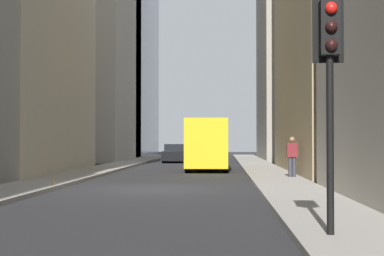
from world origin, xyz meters
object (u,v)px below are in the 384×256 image
delivery_truck (208,145)px  traffic_light_foreground (330,58)px  pedestrian (292,155)px  sedan_black (175,154)px  discarded_bottle (53,182)px

delivery_truck → traffic_light_foreground: 23.46m
traffic_light_foreground → pedestrian: size_ratio=2.31×
sedan_black → discarded_bottle: sedan_black is taller
sedan_black → pedestrian: 21.33m
discarded_bottle → traffic_light_foreground: bearing=-143.7°
delivery_truck → discarded_bottle: 13.93m
pedestrian → discarded_bottle: bearing=120.1°
sedan_black → traffic_light_foreground: 36.19m
pedestrian → discarded_bottle: (-5.10, 8.79, -0.82)m
sedan_black → discarded_bottle: bearing=175.1°
delivery_truck → traffic_light_foreground: size_ratio=1.64×
discarded_bottle → pedestrian: bearing=-59.9°
pedestrian → discarded_bottle: size_ratio=6.30×
delivery_truck → traffic_light_foreground: (-23.26, -2.59, 1.57)m
sedan_black → traffic_light_foreground: traffic_light_foreground is taller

